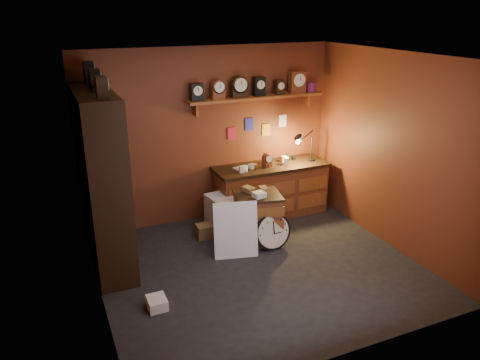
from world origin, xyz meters
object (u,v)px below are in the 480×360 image
object	(u,v)px
workbench	(271,187)
big_round_clock	(272,231)
low_cabinet	(258,216)
shelving_unit	(99,174)

from	to	relation	value
workbench	big_round_clock	world-z (taller)	workbench
workbench	low_cabinet	size ratio (longest dim) A/B	2.26
workbench	low_cabinet	bearing A→B (deg)	-128.09
shelving_unit	low_cabinet	world-z (taller)	shelving_unit
shelving_unit	big_round_clock	world-z (taller)	shelving_unit
low_cabinet	shelving_unit	bearing A→B (deg)	-175.66
shelving_unit	low_cabinet	xyz separation A→B (m)	(2.08, -0.29, -0.85)
workbench	big_round_clock	size ratio (longest dim) A/B	3.44
shelving_unit	workbench	bearing A→B (deg)	10.39
workbench	low_cabinet	distance (m)	1.00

